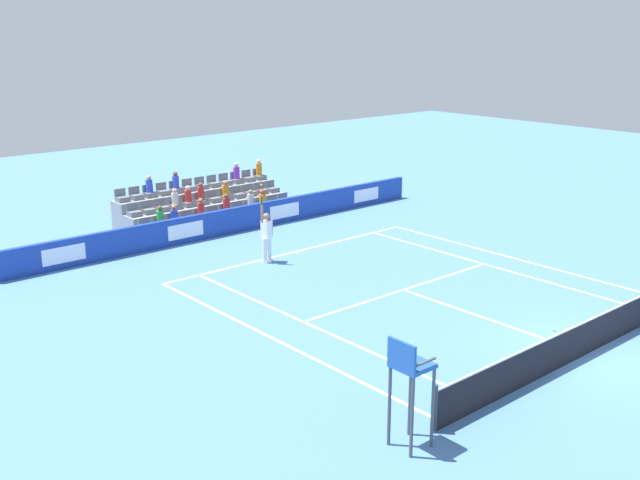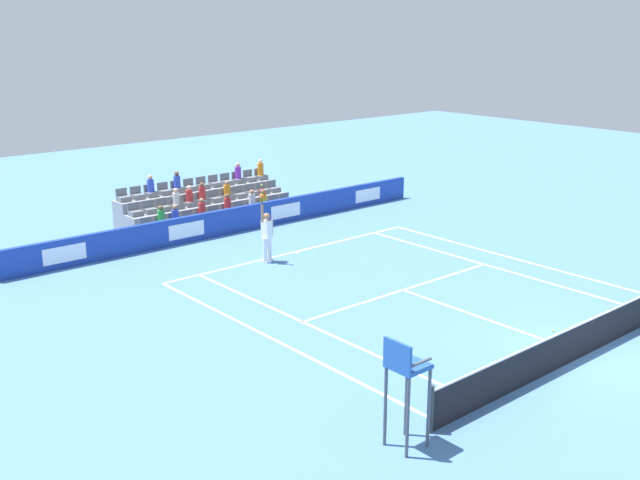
{
  "view_description": "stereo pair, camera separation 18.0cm",
  "coord_description": "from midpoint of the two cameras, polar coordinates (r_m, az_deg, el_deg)",
  "views": [
    {
      "loc": [
        16.88,
        9.03,
        8.12
      ],
      "look_at": [
        0.75,
        -9.58,
        1.1
      ],
      "focal_mm": 42.68,
      "sensor_mm": 36.0,
      "label": 1
    },
    {
      "loc": [
        16.74,
        9.15,
        8.12
      ],
      "look_at": [
        0.75,
        -9.58,
        1.1
      ],
      "focal_mm": 42.68,
      "sensor_mm": 36.0,
      "label": 2
    }
  ],
  "objects": [
    {
      "name": "ground_plane",
      "position": [
        20.77,
        19.55,
        -8.09
      ],
      "size": [
        80.0,
        80.0,
        0.0
      ],
      "primitive_type": "plane",
      "color": "#4C7AB2"
    },
    {
      "name": "line_doubles_sideline_right",
      "position": [
        28.09,
        14.83,
        -1.43
      ],
      "size": [
        0.1,
        11.89,
        0.01
      ],
      "primitive_type": "cube",
      "color": "white",
      "rests_on": "ground"
    },
    {
      "name": "line_service",
      "position": [
        24.26,
        6.46,
        -3.74
      ],
      "size": [
        8.23,
        0.1,
        0.01
      ],
      "primitive_type": "cube",
      "color": "white",
      "rests_on": "ground"
    },
    {
      "name": "line_baseline",
      "position": [
        28.08,
        -1.72,
        -0.9
      ],
      "size": [
        10.97,
        0.1,
        0.01
      ],
      "primitive_type": "cube",
      "color": "white",
      "rests_on": "ground"
    },
    {
      "name": "line_doubles_sideline_left",
      "position": [
        20.5,
        -3.25,
        -7.44
      ],
      "size": [
        0.1,
        11.89,
        0.01
      ],
      "primitive_type": "cube",
      "color": "white",
      "rests_on": "ground"
    },
    {
      "name": "tennis_net",
      "position": [
        20.58,
        19.67,
        -6.83
      ],
      "size": [
        11.97,
        0.1,
        1.07
      ],
      "color": "#33383D",
      "rests_on": "ground"
    },
    {
      "name": "tennis_player",
      "position": [
        26.69,
        -3.82,
        0.38
      ],
      "size": [
        0.53,
        0.4,
        2.85
      ],
      "color": "white",
      "rests_on": "ground"
    },
    {
      "name": "line_centre_service",
      "position": [
        22.35,
        12.47,
        -5.78
      ],
      "size": [
        0.1,
        6.4,
        0.01
      ],
      "primitive_type": "cube",
      "color": "white",
      "rests_on": "ground"
    },
    {
      "name": "line_singles_sideline_left",
      "position": [
        21.29,
        -0.3,
        -6.51
      ],
      "size": [
        0.1,
        11.89,
        0.01
      ],
      "primitive_type": "cube",
      "color": "white",
      "rests_on": "ground"
    },
    {
      "name": "umpire_chair",
      "position": [
        15.06,
        6.77,
        -10.19
      ],
      "size": [
        0.7,
        0.7,
        2.34
      ],
      "color": "#474C54",
      "rests_on": "ground"
    },
    {
      "name": "sponsor_barrier",
      "position": [
        30.83,
        -6.07,
        1.53
      ],
      "size": [
        19.26,
        0.22,
        1.02
      ],
      "color": "#193899",
      "rests_on": "ground"
    },
    {
      "name": "line_singles_sideline_right",
      "position": [
        27.02,
        13.16,
        -2.01
      ],
      "size": [
        0.1,
        11.89,
        0.01
      ],
      "primitive_type": "cube",
      "color": "white",
      "rests_on": "ground"
    },
    {
      "name": "stadium_stand",
      "position": [
        32.7,
        -8.37,
        2.36
      ],
      "size": [
        7.44,
        2.85,
        2.2
      ],
      "color": "gray",
      "rests_on": "ground"
    },
    {
      "name": "loose_tennis_ball",
      "position": [
        21.92,
        17.31,
        -6.5
      ],
      "size": [
        0.07,
        0.07,
        0.07
      ],
      "primitive_type": "sphere",
      "color": "#D1E533",
      "rests_on": "ground"
    },
    {
      "name": "line_centre_mark",
      "position": [
        28.01,
        -1.59,
        -0.94
      ],
      "size": [
        0.1,
        0.2,
        0.01
      ],
      "primitive_type": "cube",
      "color": "white",
      "rests_on": "ground"
    }
  ]
}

